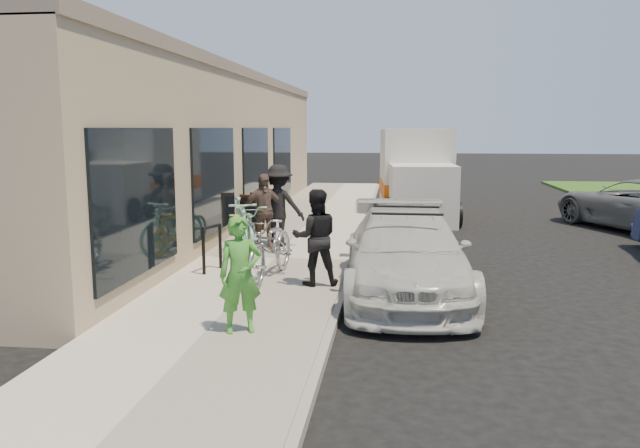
{
  "coord_description": "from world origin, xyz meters",
  "views": [
    {
      "loc": [
        0.37,
        -8.91,
        2.7
      ],
      "look_at": [
        -0.93,
        1.68,
        1.05
      ],
      "focal_mm": 35.0,
      "sensor_mm": 36.0,
      "label": 1
    }
  ],
  "objects": [
    {
      "name": "cruiser_bike_b",
      "position": [
        -2.69,
        3.88,
        0.63
      ],
      "size": [
        1.13,
        1.95,
        0.97
      ],
      "primitive_type": "imported",
      "rotation": [
        0.0,
        0.0,
        0.28
      ],
      "color": "#7FBEB5",
      "rests_on": "sidewalk"
    },
    {
      "name": "bystander_a",
      "position": [
        -2.16,
        4.3,
        1.03
      ],
      "size": [
        1.21,
        0.79,
        1.77
      ],
      "primitive_type": "imported",
      "rotation": [
        0.0,
        0.0,
        3.02
      ],
      "color": "black",
      "rests_on": "sidewalk"
    },
    {
      "name": "man_standing",
      "position": [
        -0.92,
        0.99,
        0.94
      ],
      "size": [
        0.88,
        0.75,
        1.58
      ],
      "primitive_type": "imported",
      "rotation": [
        0.0,
        0.0,
        3.37
      ],
      "color": "black",
      "rests_on": "sidewalk"
    },
    {
      "name": "tandem_bike",
      "position": [
        -1.71,
        1.27,
        0.71
      ],
      "size": [
        0.99,
        2.21,
        1.12
      ],
      "primitive_type": "imported",
      "rotation": [
        0.0,
        0.0,
        -0.12
      ],
      "color": "#ABACAE",
      "rests_on": "sidewalk"
    },
    {
      "name": "woman_rider",
      "position": [
        -1.54,
        -1.51,
        0.89
      ],
      "size": [
        0.63,
        0.52,
        1.47
      ],
      "primitive_type": "imported",
      "rotation": [
        0.0,
        0.0,
        0.36
      ],
      "color": "#3F8D2F",
      "rests_on": "sidewalk"
    },
    {
      "name": "sandwich_board",
      "position": [
        -3.2,
        6.3,
        0.61
      ],
      "size": [
        0.73,
        0.74,
        0.91
      ],
      "rotation": [
        0.0,
        0.0,
        -0.43
      ],
      "color": "black",
      "rests_on": "sidewalk"
    },
    {
      "name": "cruiser_bike_c",
      "position": [
        -2.73,
        3.24,
        0.61
      ],
      "size": [
        0.77,
        1.59,
        0.92
      ],
      "primitive_type": "imported",
      "rotation": [
        0.0,
        0.0,
        0.23
      ],
      "color": "yellow",
      "rests_on": "sidewalk"
    },
    {
      "name": "ground",
      "position": [
        0.0,
        0.0,
        0.0
      ],
      "size": [
        120.0,
        120.0,
        0.0
      ],
      "primitive_type": "plane",
      "color": "black",
      "rests_on": "ground"
    },
    {
      "name": "bike_rack",
      "position": [
        -2.88,
        1.71,
        0.66
      ],
      "size": [
        0.21,
        0.57,
        0.84
      ],
      "rotation": [
        0.0,
        0.0,
        -0.29
      ],
      "color": "black",
      "rests_on": "sidewalk"
    },
    {
      "name": "cruiser_bike_a",
      "position": [
        -2.74,
        3.23,
        0.72
      ],
      "size": [
        1.2,
        1.97,
        1.15
      ],
      "primitive_type": "imported",
      "rotation": [
        0.0,
        0.0,
        0.38
      ],
      "color": "#7FBEB5",
      "rests_on": "sidewalk"
    },
    {
      "name": "sidewalk",
      "position": [
        -2.0,
        3.0,
        0.07
      ],
      "size": [
        3.0,
        34.0,
        0.15
      ],
      "primitive_type": "cube",
      "color": "#B3ADA1",
      "rests_on": "ground"
    },
    {
      "name": "storefront",
      "position": [
        -5.24,
        7.99,
        2.12
      ],
      "size": [
        3.6,
        20.0,
        4.22
      ],
      "color": "tan",
      "rests_on": "ground"
    },
    {
      "name": "bystander_b",
      "position": [
        -2.42,
        3.97,
        0.95
      ],
      "size": [
        1.01,
        0.77,
        1.6
      ],
      "primitive_type": "imported",
      "rotation": [
        0.0,
        0.0,
        0.46
      ],
      "color": "brown",
      "rests_on": "sidewalk"
    },
    {
      "name": "moving_truck",
      "position": [
        0.97,
        10.71,
        1.18
      ],
      "size": [
        2.37,
        5.54,
        2.67
      ],
      "rotation": [
        0.0,
        0.0,
        0.06
      ],
      "color": "silver",
      "rests_on": "ground"
    },
    {
      "name": "sedan_silver",
      "position": [
        0.53,
        4.2,
        0.61
      ],
      "size": [
        1.78,
        3.72,
        1.23
      ],
      "primitive_type": "imported",
      "rotation": [
        0.0,
        0.0,
        0.09
      ],
      "color": "#A3A3A9",
      "rests_on": "ground"
    },
    {
      "name": "curb",
      "position": [
        -0.45,
        3.0,
        0.07
      ],
      "size": [
        0.12,
        34.0,
        0.13
      ],
      "primitive_type": "cube",
      "color": "gray",
      "rests_on": "ground"
    },
    {
      "name": "sedan_white",
      "position": [
        0.55,
        1.07,
        0.69
      ],
      "size": [
        2.14,
        4.81,
        1.41
      ],
      "rotation": [
        0.0,
        0.0,
        0.05
      ],
      "color": "beige",
      "rests_on": "ground"
    }
  ]
}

